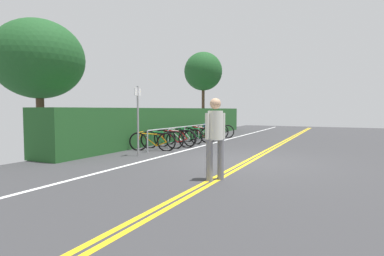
{
  "coord_description": "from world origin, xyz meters",
  "views": [
    {
      "loc": [
        -8.64,
        -2.45,
        1.5
      ],
      "look_at": [
        2.42,
        3.0,
        0.75
      ],
      "focal_mm": 28.91,
      "sensor_mm": 36.0,
      "label": 1
    }
  ],
  "objects_px": {
    "bicycle_9": "(217,131)",
    "bicycle_1": "(162,140)",
    "bicycle_5": "(197,135)",
    "bicycle_0": "(152,142)",
    "bicycle_8": "(212,131)",
    "sign_post_near": "(138,114)",
    "bicycle_3": "(179,137)",
    "pedestrian": "(215,133)",
    "bike_rack": "(192,130)",
    "tree_mid": "(203,72)",
    "bicycle_6": "(201,134)",
    "bicycle_4": "(188,136)",
    "bicycle_7": "(205,133)",
    "tree_near_left": "(39,60)",
    "bicycle_2": "(174,138)"
  },
  "relations": [
    {
      "from": "bicycle_3",
      "to": "tree_near_left",
      "type": "relative_size",
      "value": 0.38
    },
    {
      "from": "bicycle_1",
      "to": "bicycle_5",
      "type": "distance_m",
      "value": 2.69
    },
    {
      "from": "bicycle_2",
      "to": "pedestrian",
      "type": "distance_m",
      "value": 5.92
    },
    {
      "from": "sign_post_near",
      "to": "bicycle_4",
      "type": "bearing_deg",
      "value": 4.11
    },
    {
      "from": "bike_rack",
      "to": "sign_post_near",
      "type": "distance_m",
      "value": 4.41
    },
    {
      "from": "bicycle_4",
      "to": "bicycle_6",
      "type": "relative_size",
      "value": 0.95
    },
    {
      "from": "sign_post_near",
      "to": "pedestrian",
      "type": "bearing_deg",
      "value": -120.43
    },
    {
      "from": "bike_rack",
      "to": "bicycle_4",
      "type": "relative_size",
      "value": 4.22
    },
    {
      "from": "bicycle_6",
      "to": "sign_post_near",
      "type": "bearing_deg",
      "value": -177.76
    },
    {
      "from": "sign_post_near",
      "to": "tree_mid",
      "type": "height_order",
      "value": "tree_mid"
    },
    {
      "from": "bicycle_2",
      "to": "bicycle_6",
      "type": "relative_size",
      "value": 1.01
    },
    {
      "from": "bicycle_2",
      "to": "bicycle_7",
      "type": "xyz_separation_m",
      "value": [
        3.32,
        0.12,
        -0.04
      ]
    },
    {
      "from": "bicycle_0",
      "to": "tree_mid",
      "type": "bearing_deg",
      "value": 14.78
    },
    {
      "from": "bicycle_2",
      "to": "tree_mid",
      "type": "height_order",
      "value": "tree_mid"
    },
    {
      "from": "bicycle_4",
      "to": "bicycle_6",
      "type": "bearing_deg",
      "value": -3.76
    },
    {
      "from": "bicycle_4",
      "to": "bicycle_8",
      "type": "distance_m",
      "value": 2.67
    },
    {
      "from": "bike_rack",
      "to": "pedestrian",
      "type": "bearing_deg",
      "value": -149.93
    },
    {
      "from": "bicycle_8",
      "to": "sign_post_near",
      "type": "distance_m",
      "value": 6.8
    },
    {
      "from": "bicycle_0",
      "to": "tree_mid",
      "type": "distance_m",
      "value": 11.95
    },
    {
      "from": "bicycle_2",
      "to": "tree_mid",
      "type": "distance_m",
      "value": 10.79
    },
    {
      "from": "bicycle_5",
      "to": "bicycle_6",
      "type": "height_order",
      "value": "bicycle_5"
    },
    {
      "from": "bicycle_1",
      "to": "bicycle_3",
      "type": "height_order",
      "value": "bicycle_1"
    },
    {
      "from": "bicycle_6",
      "to": "tree_near_left",
      "type": "height_order",
      "value": "tree_near_left"
    },
    {
      "from": "bicycle_2",
      "to": "bicycle_5",
      "type": "relative_size",
      "value": 1.05
    },
    {
      "from": "bicycle_8",
      "to": "pedestrian",
      "type": "height_order",
      "value": "pedestrian"
    },
    {
      "from": "bicycle_0",
      "to": "bicycle_1",
      "type": "xyz_separation_m",
      "value": [
        0.73,
        0.04,
        0.01
      ]
    },
    {
      "from": "bicycle_2",
      "to": "bicycle_9",
      "type": "relative_size",
      "value": 1.0
    },
    {
      "from": "bicycle_9",
      "to": "tree_mid",
      "type": "xyz_separation_m",
      "value": [
        4.94,
        3.06,
        3.85
      ]
    },
    {
      "from": "tree_mid",
      "to": "bicycle_4",
      "type": "bearing_deg",
      "value": -160.39
    },
    {
      "from": "bicycle_0",
      "to": "bicycle_3",
      "type": "distance_m",
      "value": 2.01
    },
    {
      "from": "bicycle_1",
      "to": "tree_mid",
      "type": "distance_m",
      "value": 11.27
    },
    {
      "from": "pedestrian",
      "to": "tree_mid",
      "type": "relative_size",
      "value": 0.31
    },
    {
      "from": "bike_rack",
      "to": "tree_mid",
      "type": "bearing_deg",
      "value": 20.72
    },
    {
      "from": "bicycle_0",
      "to": "bicycle_8",
      "type": "bearing_deg",
      "value": -0.72
    },
    {
      "from": "bicycle_2",
      "to": "tree_near_left",
      "type": "distance_m",
      "value": 5.64
    },
    {
      "from": "bicycle_7",
      "to": "tree_mid",
      "type": "bearing_deg",
      "value": 25.07
    },
    {
      "from": "bicycle_1",
      "to": "pedestrian",
      "type": "distance_m",
      "value": 5.62
    },
    {
      "from": "bicycle_1",
      "to": "bicycle_9",
      "type": "height_order",
      "value": "bicycle_1"
    },
    {
      "from": "bicycle_0",
      "to": "bicycle_4",
      "type": "distance_m",
      "value": 2.78
    },
    {
      "from": "bicycle_7",
      "to": "tree_near_left",
      "type": "relative_size",
      "value": 0.35
    },
    {
      "from": "bicycle_3",
      "to": "pedestrian",
      "type": "bearing_deg",
      "value": -144.8
    },
    {
      "from": "bicycle_8",
      "to": "tree_mid",
      "type": "relative_size",
      "value": 0.31
    },
    {
      "from": "bicycle_8",
      "to": "bicycle_0",
      "type": "bearing_deg",
      "value": 179.28
    },
    {
      "from": "bicycle_5",
      "to": "bicycle_8",
      "type": "distance_m",
      "value": 2.03
    },
    {
      "from": "bicycle_1",
      "to": "pedestrian",
      "type": "bearing_deg",
      "value": -136.71
    },
    {
      "from": "tree_near_left",
      "to": "bicycle_6",
      "type": "bearing_deg",
      "value": -30.51
    },
    {
      "from": "sign_post_near",
      "to": "bicycle_6",
      "type": "bearing_deg",
      "value": 2.24
    },
    {
      "from": "bicycle_2",
      "to": "tree_near_left",
      "type": "height_order",
      "value": "tree_near_left"
    },
    {
      "from": "bicycle_9",
      "to": "bicycle_1",
      "type": "bearing_deg",
      "value": 177.69
    },
    {
      "from": "bicycle_5",
      "to": "bicycle_0",
      "type": "bearing_deg",
      "value": 176.75
    }
  ]
}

